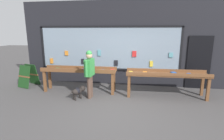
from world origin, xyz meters
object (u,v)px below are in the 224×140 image
at_px(small_dog, 78,91).
at_px(person_browsing, 90,71).
at_px(display_table_left, 79,72).
at_px(sandwich_board_sign, 28,75).
at_px(display_table_right, 167,76).

bearing_deg(small_dog, person_browsing, -27.81).
xyz_separation_m(display_table_left, sandwich_board_sign, (-2.33, 0.29, -0.30)).
xyz_separation_m(display_table_right, small_dog, (-2.98, -0.74, -0.46)).
relative_size(display_table_left, small_dog, 5.48).
height_order(display_table_left, sandwich_board_sign, display_table_left).
height_order(person_browsing, small_dog, person_browsing).
distance_m(display_table_left, person_browsing, 0.82).
bearing_deg(person_browsing, display_table_left, 50.61).
xyz_separation_m(display_table_left, small_dog, (0.21, -0.74, -0.47)).
distance_m(display_table_right, person_browsing, 2.68).
bearing_deg(display_table_right, display_table_left, -180.00).
bearing_deg(display_table_left, person_browsing, -43.79).
xyz_separation_m(person_browsing, sandwich_board_sign, (-2.90, 0.84, -0.50)).
xyz_separation_m(person_browsing, small_dog, (-0.36, -0.19, -0.67)).
bearing_deg(person_browsing, display_table_right, -73.70).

